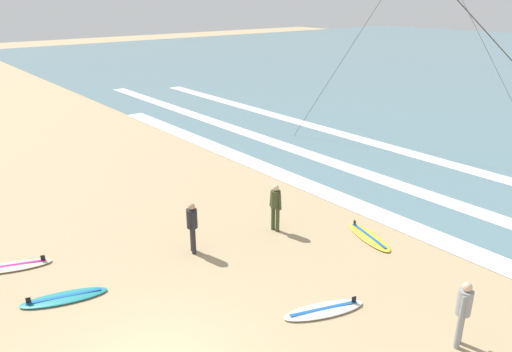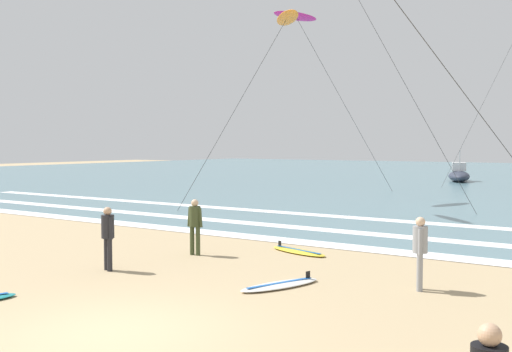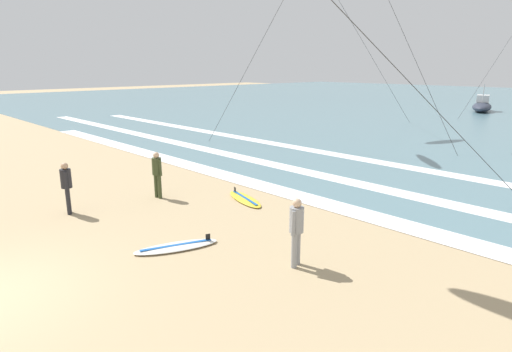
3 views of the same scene
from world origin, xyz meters
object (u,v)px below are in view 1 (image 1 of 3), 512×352
at_px(surfboard_left_pile, 64,298).
at_px(surfboard_near_water, 369,237).
at_px(surfboard_foreground_flat, 12,266).
at_px(surfer_background_far, 276,203).
at_px(surfboard_right_spare, 324,310).
at_px(surfer_mid_group, 192,223).
at_px(surfer_foreground_main, 463,308).

relative_size(surfboard_left_pile, surfboard_near_water, 1.00).
relative_size(surfboard_left_pile, surfboard_foreground_flat, 1.00).
bearing_deg(surfer_background_far, surfboard_right_spare, -25.46).
xyz_separation_m(surfer_mid_group, surfer_background_far, (0.45, 2.84, 0.00)).
bearing_deg(surfer_foreground_main, surfboard_right_spare, -151.84).
height_order(surfer_background_far, surfboard_near_water, surfer_background_far).
distance_m(surfer_foreground_main, surfer_background_far, 6.72).
xyz_separation_m(surfboard_left_pile, surfboard_foreground_flat, (-2.44, -0.64, 0.00)).
bearing_deg(surfboard_near_water, surfboard_foreground_flat, -119.09).
distance_m(surfboard_left_pile, surfboard_right_spare, 6.54).
bearing_deg(surfer_mid_group, surfer_background_far, 80.91).
relative_size(surfer_mid_group, surfboard_foreground_flat, 0.73).
distance_m(surfer_foreground_main, surfboard_foreground_flat, 11.81).
xyz_separation_m(surfboard_foreground_flat, surfboard_right_spare, (6.92, 5.40, 0.00)).
bearing_deg(surfer_background_far, surfboard_left_pile, -93.83).
relative_size(surfer_foreground_main, surfer_background_far, 1.00).
bearing_deg(surfer_background_far, surfer_foreground_main, -4.19).
xyz_separation_m(surfer_mid_group, surfboard_right_spare, (4.49, 0.92, -0.91)).
distance_m(surfboard_foreground_flat, surfboard_near_water, 10.62).
height_order(surfer_mid_group, surfboard_right_spare, surfer_mid_group).
bearing_deg(surfboard_foreground_flat, surfer_mid_group, 61.45).
height_order(surfboard_foreground_flat, surfboard_right_spare, same).
relative_size(surfer_background_far, surfboard_near_water, 0.73).
distance_m(surfer_mid_group, surfboard_near_water, 5.60).
bearing_deg(surfboard_near_water, surfer_background_far, -139.26).
bearing_deg(surfboard_right_spare, surfboard_near_water, 114.43).
bearing_deg(surfer_background_far, surfer_mid_group, -99.09).
height_order(surfboard_left_pile, surfboard_right_spare, same).
bearing_deg(surfer_mid_group, surfboard_foreground_flat, -118.55).
distance_m(surfer_background_far, surfboard_left_pile, 6.76).
xyz_separation_m(surfboard_left_pile, surfboard_near_water, (2.72, 8.64, 0.00)).
bearing_deg(surfer_foreground_main, surfboard_near_water, 151.09).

